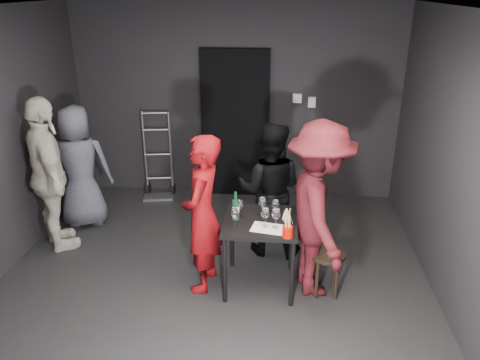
# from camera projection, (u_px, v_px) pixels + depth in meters

# --- Properties ---
(floor) EXTENTS (4.50, 5.00, 0.02)m
(floor) POSITION_uv_depth(u_px,v_px,m) (211.00, 292.00, 4.74)
(floor) COLOR black
(floor) RESTS_ON ground
(ceiling) EXTENTS (4.50, 5.00, 0.02)m
(ceiling) POSITION_uv_depth(u_px,v_px,m) (203.00, 9.00, 3.69)
(ceiling) COLOR silver
(ceiling) RESTS_ON ground
(wall_back) EXTENTS (4.50, 0.04, 2.70)m
(wall_back) POSITION_uv_depth(u_px,v_px,m) (236.00, 103.00, 6.51)
(wall_back) COLOR black
(wall_back) RESTS_ON ground
(wall_right) EXTENTS (0.04, 5.00, 2.70)m
(wall_right) POSITION_uv_depth(u_px,v_px,m) (465.00, 177.00, 4.02)
(wall_right) COLOR black
(wall_right) RESTS_ON ground
(doorway) EXTENTS (0.95, 0.10, 2.10)m
(doorway) POSITION_uv_depth(u_px,v_px,m) (235.00, 125.00, 6.57)
(doorway) COLOR black
(doorway) RESTS_ON ground
(wallbox_upper) EXTENTS (0.12, 0.06, 0.12)m
(wallbox_upper) POSITION_uv_depth(u_px,v_px,m) (297.00, 98.00, 6.35)
(wallbox_upper) COLOR #B7B7B2
(wallbox_upper) RESTS_ON wall_back
(wallbox_lower) EXTENTS (0.10, 0.06, 0.14)m
(wallbox_lower) POSITION_uv_depth(u_px,v_px,m) (312.00, 102.00, 6.36)
(wallbox_lower) COLOR #B7B7B2
(wallbox_lower) RESTS_ON wall_back
(hand_truck) EXTENTS (0.42, 0.35, 1.26)m
(hand_truck) POSITION_uv_depth(u_px,v_px,m) (159.00, 181.00, 6.82)
(hand_truck) COLOR #B2B2B7
(hand_truck) RESTS_ON floor
(tasting_table) EXTENTS (0.72, 0.72, 0.75)m
(tasting_table) POSITION_uv_depth(u_px,v_px,m) (261.00, 229.00, 4.62)
(tasting_table) COLOR black
(tasting_table) RESTS_ON floor
(stool) EXTENTS (0.35, 0.35, 0.47)m
(stool) POSITION_uv_depth(u_px,v_px,m) (327.00, 261.00, 4.59)
(stool) COLOR black
(stool) RESTS_ON floor
(server_red) EXTENTS (0.48, 0.67, 1.74)m
(server_red) POSITION_uv_depth(u_px,v_px,m) (202.00, 209.00, 4.53)
(server_red) COLOR maroon
(server_red) RESTS_ON floor
(woman_black) EXTENTS (0.81, 0.50, 1.58)m
(woman_black) POSITION_uv_depth(u_px,v_px,m) (270.00, 188.00, 5.19)
(woman_black) COLOR black
(woman_black) RESTS_ON floor
(man_maroon) EXTENTS (0.87, 1.43, 2.07)m
(man_maroon) POSITION_uv_depth(u_px,v_px,m) (320.00, 196.00, 4.41)
(man_maroon) COLOR #4B1116
(man_maroon) RESTS_ON floor
(bystander_cream) EXTENTS (1.26, 1.36, 2.15)m
(bystander_cream) POSITION_uv_depth(u_px,v_px,m) (47.00, 161.00, 5.16)
(bystander_cream) COLOR silver
(bystander_cream) RESTS_ON floor
(bystander_grey) EXTENTS (0.87, 0.59, 1.62)m
(bystander_grey) POSITION_uv_depth(u_px,v_px,m) (79.00, 165.00, 5.81)
(bystander_grey) COLOR #4D4D5A
(bystander_grey) RESTS_ON floor
(tasting_mat) EXTENTS (0.35, 0.27, 0.00)m
(tasting_mat) POSITION_uv_depth(u_px,v_px,m) (268.00, 228.00, 4.42)
(tasting_mat) COLOR white
(tasting_mat) RESTS_ON tasting_table
(wine_glass_a) EXTENTS (0.08, 0.08, 0.20)m
(wine_glass_a) POSITION_uv_depth(u_px,v_px,m) (235.00, 217.00, 4.42)
(wine_glass_a) COLOR white
(wine_glass_a) RESTS_ON tasting_table
(wine_glass_b) EXTENTS (0.08, 0.08, 0.19)m
(wine_glass_b) POSITION_uv_depth(u_px,v_px,m) (240.00, 208.00, 4.61)
(wine_glass_b) COLOR white
(wine_glass_b) RESTS_ON tasting_table
(wine_glass_c) EXTENTS (0.08, 0.08, 0.21)m
(wine_glass_c) POSITION_uv_depth(u_px,v_px,m) (262.00, 205.00, 4.64)
(wine_glass_c) COLOR white
(wine_glass_c) RESTS_ON tasting_table
(wine_glass_d) EXTENTS (0.11, 0.11, 0.21)m
(wine_glass_d) POSITION_uv_depth(u_px,v_px,m) (265.00, 217.00, 4.41)
(wine_glass_d) COLOR white
(wine_glass_d) RESTS_ON tasting_table
(wine_glass_e) EXTENTS (0.10, 0.10, 0.22)m
(wine_glass_e) POSITION_uv_depth(u_px,v_px,m) (276.00, 218.00, 4.39)
(wine_glass_e) COLOR white
(wine_glass_e) RESTS_ON tasting_table
(wine_glass_f) EXTENTS (0.09, 0.09, 0.20)m
(wine_glass_f) POSITION_uv_depth(u_px,v_px,m) (275.00, 208.00, 4.60)
(wine_glass_f) COLOR white
(wine_glass_f) RESTS_ON tasting_table
(wine_bottle) EXTENTS (0.07, 0.07, 0.29)m
(wine_bottle) POSITION_uv_depth(u_px,v_px,m) (236.00, 209.00, 4.56)
(wine_bottle) COLOR #10321D
(wine_bottle) RESTS_ON tasting_table
(breadstick_cup) EXTENTS (0.10, 0.10, 0.30)m
(breadstick_cup) POSITION_uv_depth(u_px,v_px,m) (288.00, 224.00, 4.22)
(breadstick_cup) COLOR red
(breadstick_cup) RESTS_ON tasting_table
(reserved_card) EXTENTS (0.12, 0.15, 0.10)m
(reserved_card) POSITION_uv_depth(u_px,v_px,m) (286.00, 217.00, 4.53)
(reserved_card) COLOR white
(reserved_card) RESTS_ON tasting_table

